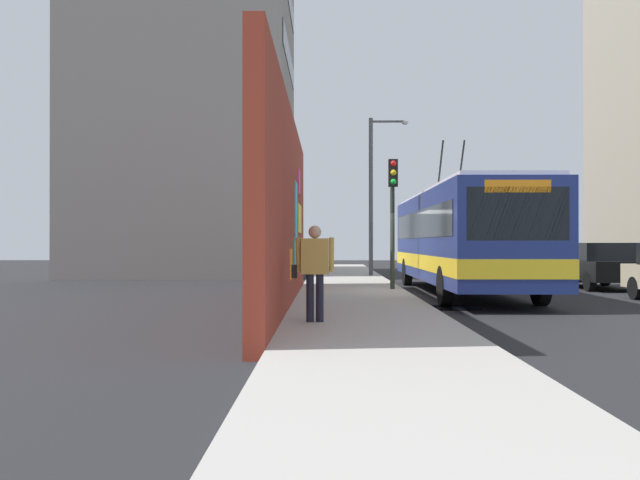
{
  "coord_description": "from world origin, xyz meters",
  "views": [
    {
      "loc": [
        -19.83,
        2.37,
        1.58
      ],
      "look_at": [
        0.05,
        2.59,
        1.66
      ],
      "focal_mm": 37.33,
      "sensor_mm": 36.0,
      "label": 1
    }
  ],
  "objects": [
    {
      "name": "ground_plane",
      "position": [
        0.0,
        0.0,
        0.0
      ],
      "size": [
        80.0,
        80.0,
        0.0
      ],
      "primitive_type": "plane",
      "color": "#232326"
    },
    {
      "name": "sidewalk_slab",
      "position": [
        0.0,
        1.6,
        0.07
      ],
      "size": [
        48.0,
        3.2,
        0.15
      ],
      "primitive_type": "cube",
      "color": "#ADA8A0",
      "rests_on": "ground_plane"
    },
    {
      "name": "graffiti_wall",
      "position": [
        -3.87,
        3.35,
        2.34
      ],
      "size": [
        14.23,
        0.32,
        4.67
      ],
      "color": "maroon",
      "rests_on": "ground_plane"
    },
    {
      "name": "building_far_left",
      "position": [
        13.35,
        9.2,
        10.17
      ],
      "size": [
        10.62,
        9.82,
        20.33
      ],
      "color": "gray",
      "rests_on": "ground_plane"
    },
    {
      "name": "city_bus",
      "position": [
        0.91,
        -1.8,
        1.78
      ],
      "size": [
        12.38,
        2.68,
        4.97
      ],
      "color": "navy",
      "rests_on": "ground_plane"
    },
    {
      "name": "parked_car_black",
      "position": [
        3.3,
        -7.0,
        0.84
      ],
      "size": [
        4.43,
        1.93,
        1.58
      ],
      "color": "black",
      "rests_on": "ground_plane"
    },
    {
      "name": "parked_car_silver",
      "position": [
        8.77,
        -7.0,
        0.83
      ],
      "size": [
        4.43,
        1.9,
        1.58
      ],
      "color": "#B7B7BC",
      "rests_on": "ground_plane"
    },
    {
      "name": "pedestrian_near_wall",
      "position": [
        -7.79,
        2.6,
        1.18
      ],
      "size": [
        0.23,
        0.77,
        1.75
      ],
      "color": "#1E1E2D",
      "rests_on": "sidewalk_slab"
    },
    {
      "name": "traffic_light",
      "position": [
        0.67,
        0.35,
        2.86
      ],
      "size": [
        0.49,
        0.28,
        4.02
      ],
      "color": "#2D382D",
      "rests_on": "sidewalk_slab"
    },
    {
      "name": "street_lamp",
      "position": [
        9.42,
        0.27,
        4.11
      ],
      "size": [
        0.44,
        1.74,
        6.92
      ],
      "color": "#4C4C51",
      "rests_on": "sidewalk_slab"
    },
    {
      "name": "curbside_puddle",
      "position": [
        -3.65,
        -0.6,
        0.0
      ],
      "size": [
        1.56,
        1.56,
        0.0
      ],
      "primitive_type": "cylinder",
      "color": "black",
      "rests_on": "ground_plane"
    }
  ]
}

